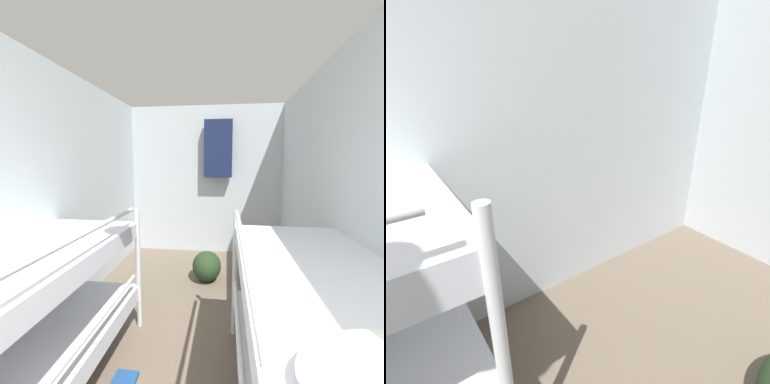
{
  "view_description": "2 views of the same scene",
  "coord_description": "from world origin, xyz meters",
  "views": [
    {
      "loc": [
        0.35,
        0.22,
        1.53
      ],
      "look_at": [
        -0.04,
        3.12,
        1.18
      ],
      "focal_mm": 24.0,
      "sensor_mm": 36.0,
      "label": 1
    },
    {
      "loc": [
        0.2,
        2.19,
        1.4
      ],
      "look_at": [
        -0.74,
        2.87,
        0.91
      ],
      "focal_mm": 28.0,
      "sensor_mm": 36.0,
      "label": 2
    }
  ],
  "objects": []
}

